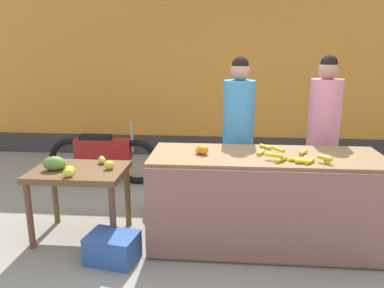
% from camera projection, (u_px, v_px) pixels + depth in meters
% --- Properties ---
extents(ground_plane, '(24.00, 24.00, 0.00)m').
position_uv_depth(ground_plane, '(215.00, 241.00, 3.75)').
color(ground_plane, gray).
extents(market_wall_back, '(9.29, 0.23, 3.22)m').
position_uv_depth(market_wall_back, '(220.00, 66.00, 6.42)').
color(market_wall_back, orange).
rests_on(market_wall_back, ground).
extents(fruit_stall_counter, '(2.17, 0.79, 0.92)m').
position_uv_depth(fruit_stall_counter, '(264.00, 201.00, 3.58)').
color(fruit_stall_counter, olive).
rests_on(fruit_stall_counter, ground).
extents(side_table_wooden, '(0.91, 0.65, 0.73)m').
position_uv_depth(side_table_wooden, '(80.00, 179.00, 3.70)').
color(side_table_wooden, brown).
rests_on(side_table_wooden, ground).
extents(banana_bunch_pile, '(0.63, 0.60, 0.07)m').
position_uv_depth(banana_bunch_pile, '(292.00, 156.00, 3.35)').
color(banana_bunch_pile, yellow).
rests_on(banana_bunch_pile, fruit_stall_counter).
extents(orange_pile, '(0.13, 0.12, 0.09)m').
position_uv_depth(orange_pile, '(202.00, 150.00, 3.49)').
color(orange_pile, orange).
rests_on(orange_pile, fruit_stall_counter).
extents(mango_papaya_pile, '(0.71, 0.54, 0.14)m').
position_uv_depth(mango_papaya_pile, '(66.00, 165.00, 3.63)').
color(mango_papaya_pile, yellow).
rests_on(mango_papaya_pile, side_table_wooden).
extents(vendor_woman_blue_shirt, '(0.34, 0.34, 1.80)m').
position_uv_depth(vendor_woman_blue_shirt, '(238.00, 139.00, 4.12)').
color(vendor_woman_blue_shirt, '#33333D').
rests_on(vendor_woman_blue_shirt, ground).
extents(vendor_woman_pink_shirt, '(0.34, 0.34, 1.82)m').
position_uv_depth(vendor_woman_pink_shirt, '(322.00, 138.00, 4.12)').
color(vendor_woman_pink_shirt, '#33333D').
rests_on(vendor_woman_pink_shirt, ground).
extents(parked_motorcycle, '(1.60, 0.18, 0.88)m').
position_uv_depth(parked_motorcycle, '(103.00, 156.00, 5.29)').
color(parked_motorcycle, black).
rests_on(parked_motorcycle, ground).
extents(produce_crate, '(0.49, 0.39, 0.26)m').
position_uv_depth(produce_crate, '(113.00, 248.00, 3.37)').
color(produce_crate, '#3359A5').
rests_on(produce_crate, ground).
extents(produce_sack, '(0.38, 0.33, 0.54)m').
position_uv_depth(produce_sack, '(162.00, 189.00, 4.41)').
color(produce_sack, tan).
rests_on(produce_sack, ground).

